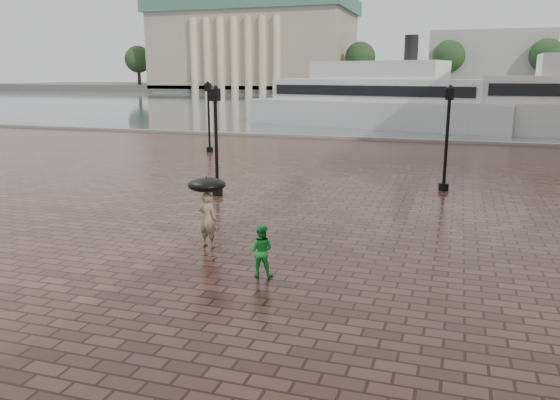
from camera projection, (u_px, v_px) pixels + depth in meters
name	position (u px, v px, depth m)	size (l,w,h in m)	color
ground	(279.00, 308.00, 11.84)	(300.00, 300.00, 0.00)	#341B17
harbour_water	(439.00, 103.00, 97.10)	(240.00, 240.00, 0.00)	#454D54
quay_edge	(410.00, 141.00, 41.49)	(80.00, 0.60, 0.30)	slate
far_shore	(448.00, 88.00, 159.89)	(300.00, 60.00, 2.00)	#4C4C47
museum	(254.00, 43.00, 159.32)	(57.00, 32.50, 26.00)	gray
far_trees	(449.00, 57.00, 137.62)	(188.00, 8.00, 13.50)	#2D2119
street_lamps	(279.00, 129.00, 27.03)	(15.44, 12.44, 4.40)	black
adult_pedestrian	(208.00, 220.00, 15.89)	(0.60, 0.39, 1.64)	gray
child_pedestrian	(261.00, 250.00, 13.58)	(0.64, 0.50, 1.33)	green
ferry_near	(378.00, 100.00, 52.41)	(26.51, 12.54, 8.46)	silver
umbrella	(207.00, 185.00, 15.66)	(1.10, 1.10, 1.13)	black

